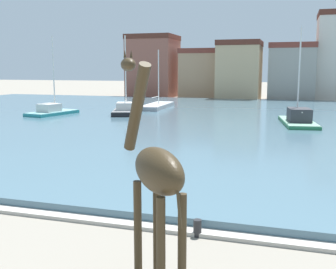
{
  "coord_description": "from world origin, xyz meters",
  "views": [
    {
      "loc": [
        6.84,
        -1.85,
        4.79
      ],
      "look_at": [
        2.16,
        13.51,
        2.2
      ],
      "focal_mm": 43.73,
      "sensor_mm": 36.0,
      "label": 1
    }
  ],
  "objects_px": {
    "sailboat_grey": "(159,107)",
    "giraffe_statue": "(155,174)",
    "sailboat_green": "(297,121)",
    "mooring_bollard": "(197,228)",
    "sailboat_black": "(126,112)",
    "sailboat_teal": "(55,113)"
  },
  "relations": [
    {
      "from": "giraffe_statue",
      "to": "sailboat_teal",
      "type": "bearing_deg",
      "value": 125.75
    },
    {
      "from": "giraffe_statue",
      "to": "sailboat_black",
      "type": "relative_size",
      "value": 0.65
    },
    {
      "from": "giraffe_statue",
      "to": "sailboat_black",
      "type": "xyz_separation_m",
      "value": [
        -13.27,
        30.09,
        -2.13
      ]
    },
    {
      "from": "sailboat_green",
      "to": "sailboat_teal",
      "type": "height_order",
      "value": "sailboat_green"
    },
    {
      "from": "sailboat_grey",
      "to": "sailboat_black",
      "type": "bearing_deg",
      "value": -99.0
    },
    {
      "from": "sailboat_grey",
      "to": "giraffe_statue",
      "type": "bearing_deg",
      "value": -71.94
    },
    {
      "from": "sailboat_green",
      "to": "mooring_bollard",
      "type": "relative_size",
      "value": 16.28
    },
    {
      "from": "giraffe_statue",
      "to": "sailboat_grey",
      "type": "xyz_separation_m",
      "value": [
        -12.14,
        37.24,
        -2.24
      ]
    },
    {
      "from": "giraffe_statue",
      "to": "sailboat_green",
      "type": "bearing_deg",
      "value": 83.55
    },
    {
      "from": "giraffe_statue",
      "to": "sailboat_grey",
      "type": "distance_m",
      "value": 39.23
    },
    {
      "from": "sailboat_green",
      "to": "mooring_bollard",
      "type": "bearing_deg",
      "value": -96.91
    },
    {
      "from": "giraffe_statue",
      "to": "mooring_bollard",
      "type": "height_order",
      "value": "giraffe_statue"
    },
    {
      "from": "sailboat_black",
      "to": "sailboat_green",
      "type": "relative_size",
      "value": 0.98
    },
    {
      "from": "sailboat_black",
      "to": "sailboat_teal",
      "type": "distance_m",
      "value": 6.97
    },
    {
      "from": "sailboat_grey",
      "to": "sailboat_teal",
      "type": "bearing_deg",
      "value": -127.1
    },
    {
      "from": "giraffe_statue",
      "to": "sailboat_black",
      "type": "distance_m",
      "value": 32.96
    },
    {
      "from": "mooring_bollard",
      "to": "sailboat_teal",
      "type": "bearing_deg",
      "value": 129.49
    },
    {
      "from": "sailboat_green",
      "to": "sailboat_teal",
      "type": "relative_size",
      "value": 1.03
    },
    {
      "from": "sailboat_grey",
      "to": "sailboat_black",
      "type": "distance_m",
      "value": 7.24
    },
    {
      "from": "sailboat_green",
      "to": "mooring_bollard",
      "type": "distance_m",
      "value": 24.04
    },
    {
      "from": "giraffe_statue",
      "to": "sailboat_green",
      "type": "height_order",
      "value": "sailboat_green"
    },
    {
      "from": "mooring_bollard",
      "to": "sailboat_grey",
      "type": "bearing_deg",
      "value": 109.9
    }
  ]
}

